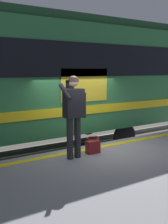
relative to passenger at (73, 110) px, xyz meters
name	(u,v)px	position (x,y,z in m)	size (l,w,h in m)	color
ground_plane	(93,178)	(-0.91, -0.63, -1.92)	(25.00, 25.00, 0.00)	#4C4742
platform	(147,190)	(-0.91, 1.25, -1.47)	(16.67, 3.75, 0.90)	gray
safety_line	(100,147)	(-0.91, -0.33, -1.02)	(16.33, 0.16, 0.01)	yellow
track_rail_near	(66,158)	(-0.91, -2.13, -1.84)	(21.67, 0.08, 0.16)	slate
track_rail_far	(47,146)	(-0.91, -3.56, -1.84)	(21.67, 0.08, 0.16)	slate
passenger	(73,110)	(0.00, 0.00, 0.00)	(0.57, 0.55, 1.73)	#262628
handbag	(93,146)	(-0.52, -0.05, -0.86)	(0.31, 0.28, 0.35)	maroon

